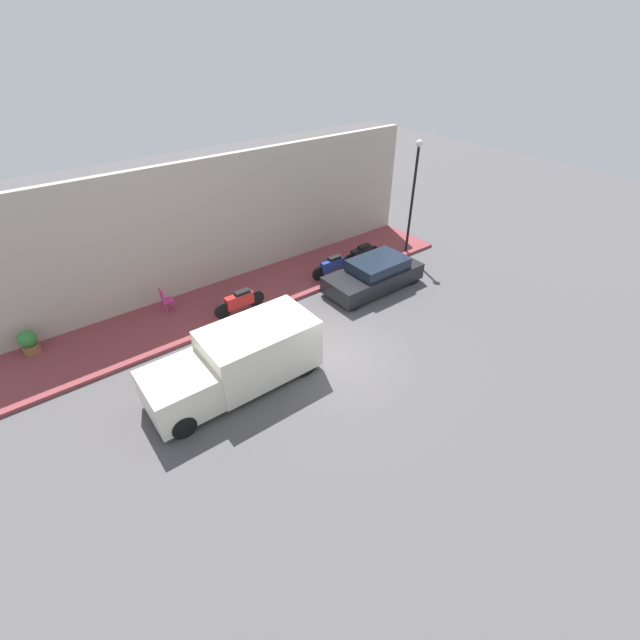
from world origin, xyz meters
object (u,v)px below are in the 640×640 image
Objects in this scene: delivery_van at (237,361)px; motorcycle_red at (240,301)px; parked_car at (374,275)px; potted_plant at (29,342)px; cafe_chair at (165,299)px; streetlamp at (414,186)px; motorcycle_blue at (332,266)px; motorcycle_black at (362,253)px.

motorcycle_red is at bearing -29.58° from delivery_van.
parked_car is 5.80m from motorcycle_red.
potted_plant is 4.69m from cafe_chair.
parked_car is 2.04× the size of motorcycle_red.
streetlamp reaches higher than parked_car.
motorcycle_black is at bearing -83.94° from motorcycle_blue.
motorcycle_blue is 11.78m from potted_plant.
motorcycle_red is 9.54m from streetlamp.
cafe_chair is at bearing 65.97° from parked_car.
cafe_chair is at bearing 2.95° from delivery_van.
motorcycle_blue is 2.48× the size of potted_plant.
parked_car is at bearing 112.22° from streetlamp.
streetlamp reaches higher than potted_plant.
motorcycle_blue is 5.25m from streetlamp.
motorcycle_blue is (3.61, -6.65, -0.37)m from delivery_van.
motorcycle_black is at bearing -28.23° from parked_car.
motorcycle_red reaches higher than motorcycle_black.
potted_plant is at bearing 72.98° from parked_car.
motorcycle_black is (3.82, -8.61, -0.42)m from delivery_van.
streetlamp is 16.47m from potted_plant.
motorcycle_blue is at bearing -88.38° from motorcycle_red.
delivery_van is 7.53m from potted_plant.
cafe_chair is (3.48, 7.81, 0.03)m from parked_car.
parked_car reaches higher than cafe_chair.
cafe_chair is (5.31, 0.27, -0.31)m from delivery_van.
cafe_chair is at bearing 80.43° from motorcycle_black.
motorcycle_blue is at bearing -100.00° from potted_plant.
delivery_van reaches higher than motorcycle_blue.
potted_plant is at bearing 41.20° from delivery_van.
streetlamp is (-0.32, -4.46, 2.75)m from motorcycle_blue.
motorcycle_black is 2.49× the size of potted_plant.
delivery_van is 1.03× the size of streetlamp.
motorcycle_black is at bearing -66.08° from delivery_van.
streetlamp is (3.29, -11.11, 2.38)m from delivery_van.
cafe_chair reaches higher than motorcycle_red.
potted_plant is (2.37, 16.06, -2.80)m from streetlamp.
parked_car is 2.07× the size of motorcycle_black.
motorcycle_blue is 0.98× the size of motorcycle_red.
motorcycle_blue is at bearing 96.06° from motorcycle_black.
motorcycle_black is 0.40× the size of streetlamp.
potted_plant is (1.84, 13.56, -0.00)m from motorcycle_black.
delivery_van is 9.42m from motorcycle_black.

